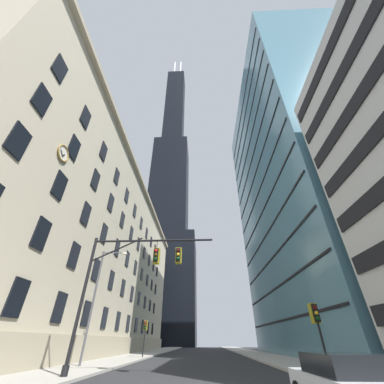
{
  "coord_description": "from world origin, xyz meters",
  "views": [
    {
      "loc": [
        0.49,
        -11.98,
        1.75
      ],
      "look_at": [
        -0.82,
        20.12,
        22.6
      ],
      "focal_mm": 21.5,
      "sensor_mm": 36.0,
      "label": 1
    }
  ],
  "objects_px": {
    "traffic_signal_mast": "(136,269)",
    "traffic_light_far_left": "(145,327)",
    "traffic_light_near_right": "(316,317)",
    "street_lamppost": "(99,292)"
  },
  "relations": [
    {
      "from": "traffic_signal_mast",
      "to": "traffic_light_far_left",
      "type": "xyz_separation_m",
      "value": [
        -2.83,
        17.41,
        -2.54
      ]
    },
    {
      "from": "traffic_signal_mast",
      "to": "traffic_light_near_right",
      "type": "bearing_deg",
      "value": -0.28
    },
    {
      "from": "traffic_signal_mast",
      "to": "street_lamppost",
      "type": "bearing_deg",
      "value": 128.54
    },
    {
      "from": "traffic_light_near_right",
      "to": "street_lamppost",
      "type": "distance_m",
      "value": 16.88
    },
    {
      "from": "traffic_light_near_right",
      "to": "traffic_light_far_left",
      "type": "distance_m",
      "value": 22.15
    },
    {
      "from": "traffic_light_far_left",
      "to": "street_lamppost",
      "type": "height_order",
      "value": "street_lamppost"
    },
    {
      "from": "traffic_signal_mast",
      "to": "traffic_light_near_right",
      "type": "distance_m",
      "value": 11.15
    },
    {
      "from": "traffic_light_far_left",
      "to": "street_lamppost",
      "type": "distance_m",
      "value": 11.79
    },
    {
      "from": "traffic_light_near_right",
      "to": "traffic_light_far_left",
      "type": "xyz_separation_m",
      "value": [
        -13.62,
        17.47,
        0.26
      ]
    },
    {
      "from": "traffic_light_far_left",
      "to": "traffic_light_near_right",
      "type": "bearing_deg",
      "value": -52.05
    }
  ]
}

